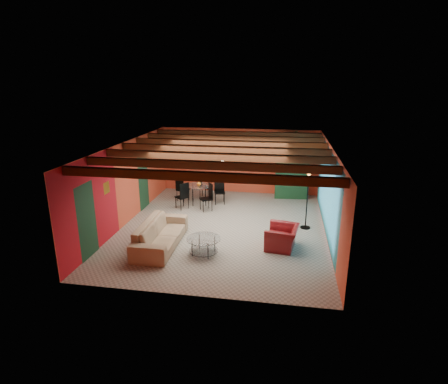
% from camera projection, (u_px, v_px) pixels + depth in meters
% --- Properties ---
extents(room, '(6.52, 8.01, 2.71)m').
position_uv_depth(room, '(224.00, 156.00, 11.36)').
color(room, gray).
rests_on(room, ground).
extents(sofa, '(1.05, 2.57, 0.74)m').
position_uv_depth(sofa, '(161.00, 234.00, 10.55)').
color(sofa, '#8D745B').
rests_on(sofa, ground).
extents(armchair, '(1.00, 1.11, 0.65)m').
position_uv_depth(armchair, '(282.00, 237.00, 10.43)').
color(armchair, maroon).
rests_on(armchair, ground).
extents(coffee_table, '(1.11, 1.11, 0.48)m').
position_uv_depth(coffee_table, '(204.00, 246.00, 10.07)').
color(coffee_table, white).
rests_on(coffee_table, ground).
extents(dining_table, '(2.39, 2.39, 1.03)m').
position_uv_depth(dining_table, '(199.00, 191.00, 14.06)').
color(dining_table, silver).
rests_on(dining_table, ground).
extents(armoire, '(1.32, 0.74, 2.23)m').
position_uv_depth(armoire, '(292.00, 170.00, 14.76)').
color(armoire, brown).
rests_on(armoire, ground).
extents(floor_lamp, '(0.48, 0.48, 1.97)m').
position_uv_depth(floor_lamp, '(307.00, 199.00, 11.62)').
color(floor_lamp, black).
rests_on(floor_lamp, ground).
extents(ceiling_fan, '(1.50, 1.50, 0.44)m').
position_uv_depth(ceiling_fan, '(223.00, 156.00, 11.26)').
color(ceiling_fan, '#472614').
rests_on(ceiling_fan, ceiling).
extents(painting, '(1.05, 0.03, 0.65)m').
position_uv_depth(painting, '(218.00, 153.00, 15.34)').
color(painting, black).
rests_on(painting, wall_back).
extents(potted_plant, '(0.55, 0.51, 0.50)m').
position_uv_depth(potted_plant, '(294.00, 137.00, 14.36)').
color(potted_plant, '#26661E').
rests_on(potted_plant, armoire).
extents(vase, '(0.17, 0.17, 0.17)m').
position_uv_depth(vase, '(199.00, 176.00, 13.88)').
color(vase, orange).
rests_on(vase, dining_table).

